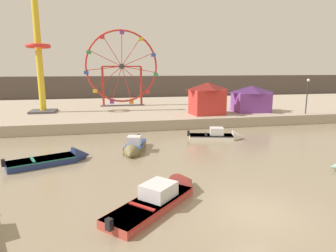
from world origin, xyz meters
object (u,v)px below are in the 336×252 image
object	(u,v)px
motorboat_white_red_stripe	(221,136)
carnival_booth_red_striped	(207,98)
motorboat_olive_wood	(134,148)
ferris_wheel_red_frame	(122,68)
motorboat_navy_blue	(58,159)
drop_tower_yellow_tower	(39,56)
carnival_booth_purple_stall	(251,98)
motorboat_faded_red	(167,194)
promenade_lamp_near	(307,91)

from	to	relation	value
motorboat_white_red_stripe	carnival_booth_red_striped	size ratio (longest dim) A/B	1.22
motorboat_olive_wood	carnival_booth_red_striped	bearing A→B (deg)	152.94
motorboat_white_red_stripe	ferris_wheel_red_frame	distance (m)	19.25
motorboat_navy_blue	motorboat_olive_wood	bearing A→B (deg)	-6.84
motorboat_navy_blue	motorboat_white_red_stripe	world-z (taller)	motorboat_white_red_stripe
drop_tower_yellow_tower	carnival_booth_purple_stall	xyz separation A→B (m)	(23.45, -4.44, -4.70)
motorboat_faded_red	motorboat_white_red_stripe	distance (m)	12.73
carnival_booth_purple_stall	promenade_lamp_near	xyz separation A→B (m)	(5.18, -2.78, 0.96)
motorboat_faded_red	ferris_wheel_red_frame	xyz separation A→B (m)	(-0.31, 27.52, 5.72)
ferris_wheel_red_frame	motorboat_faded_red	bearing A→B (deg)	-89.36
motorboat_white_red_stripe	promenade_lamp_near	world-z (taller)	promenade_lamp_near
motorboat_faded_red	carnival_booth_purple_stall	distance (m)	23.46
motorboat_faded_red	carnival_booth_purple_stall	size ratio (longest dim) A/B	1.21
motorboat_white_red_stripe	promenade_lamp_near	distance (m)	13.59
motorboat_white_red_stripe	carnival_booth_purple_stall	size ratio (longest dim) A/B	1.12
motorboat_faded_red	motorboat_navy_blue	size ratio (longest dim) A/B	1.02
motorboat_navy_blue	ferris_wheel_red_frame	xyz separation A→B (m)	(5.40, 20.71, 5.76)
motorboat_navy_blue	ferris_wheel_red_frame	distance (m)	22.16
motorboat_olive_wood	carnival_booth_red_striped	xyz separation A→B (m)	(8.95, 9.77, 2.47)
motorboat_faded_red	ferris_wheel_red_frame	world-z (taller)	ferris_wheel_red_frame
ferris_wheel_red_frame	carnival_booth_red_striped	bearing A→B (deg)	-48.38
motorboat_navy_blue	carnival_booth_purple_stall	world-z (taller)	carnival_booth_purple_stall
motorboat_olive_wood	ferris_wheel_red_frame	size ratio (longest dim) A/B	0.42
motorboat_olive_wood	ferris_wheel_red_frame	bearing A→B (deg)	-165.80
drop_tower_yellow_tower	carnival_booth_red_striped	bearing A→B (deg)	-16.58
carnival_booth_red_striped	promenade_lamp_near	size ratio (longest dim) A/B	1.04
motorboat_olive_wood	carnival_booth_purple_stall	distance (m)	18.19
motorboat_olive_wood	promenade_lamp_near	bearing A→B (deg)	127.10
drop_tower_yellow_tower	carnival_booth_purple_stall	distance (m)	24.32
motorboat_olive_wood	ferris_wheel_red_frame	world-z (taller)	ferris_wheel_red_frame
promenade_lamp_near	drop_tower_yellow_tower	bearing A→B (deg)	165.85
motorboat_olive_wood	ferris_wheel_red_frame	xyz separation A→B (m)	(0.41, 19.38, 5.63)
motorboat_white_red_stripe	carnival_booth_red_striped	xyz separation A→B (m)	(1.24, 7.27, 2.54)
motorboat_olive_wood	drop_tower_yellow_tower	bearing A→B (deg)	-134.14
promenade_lamp_near	motorboat_olive_wood	bearing A→B (deg)	-158.32
motorboat_faded_red	ferris_wheel_red_frame	size ratio (longest dim) A/B	0.54
ferris_wheel_red_frame	carnival_booth_purple_stall	distance (m)	17.00
drop_tower_yellow_tower	carnival_booth_purple_stall	world-z (taller)	drop_tower_yellow_tower
motorboat_faded_red	ferris_wheel_red_frame	distance (m)	28.11
ferris_wheel_red_frame	motorboat_navy_blue	bearing A→B (deg)	-104.62
motorboat_faded_red	drop_tower_yellow_tower	world-z (taller)	drop_tower_yellow_tower
motorboat_navy_blue	motorboat_faded_red	bearing A→B (deg)	-71.75
ferris_wheel_red_frame	carnival_booth_red_striped	distance (m)	13.24
motorboat_faded_red	motorboat_navy_blue	world-z (taller)	motorboat_faded_red
motorboat_navy_blue	carnival_booth_red_striped	distance (m)	18.01
motorboat_olive_wood	promenade_lamp_near	xyz separation A→B (m)	(19.76, 7.86, 3.18)
motorboat_olive_wood	carnival_booth_purple_stall	bearing A→B (deg)	141.53
motorboat_faded_red	motorboat_white_red_stripe	bearing A→B (deg)	12.21
drop_tower_yellow_tower	carnival_booth_red_striped	xyz separation A→B (m)	(17.81, -5.30, -4.46)
carnival_booth_red_striped	carnival_booth_purple_stall	size ratio (longest dim) A/B	0.91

